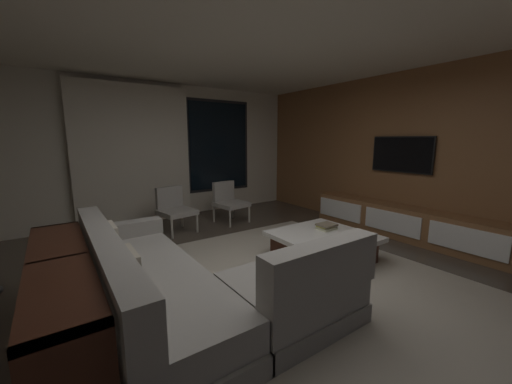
# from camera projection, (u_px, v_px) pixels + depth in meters

# --- Properties ---
(floor) EXTENTS (9.20, 9.20, 0.00)m
(floor) POSITION_uv_depth(u_px,v_px,m) (269.00, 285.00, 3.26)
(floor) COLOR #473D33
(back_wall_with_window) EXTENTS (6.60, 0.30, 2.70)m
(back_wall_with_window) POSITION_uv_depth(u_px,v_px,m) (158.00, 152.00, 5.91)
(back_wall_with_window) COLOR beige
(back_wall_with_window) RESTS_ON floor
(media_wall) EXTENTS (0.12, 7.80, 2.70)m
(media_wall) POSITION_uv_depth(u_px,v_px,m) (420.00, 155.00, 4.75)
(media_wall) COLOR brown
(media_wall) RESTS_ON floor
(ceiling) EXTENTS (8.20, 8.20, 0.00)m
(ceiling) POSITION_uv_depth(u_px,v_px,m) (272.00, 21.00, 2.79)
(ceiling) COLOR beige
(area_rug) EXTENTS (3.20, 3.80, 0.01)m
(area_rug) POSITION_uv_depth(u_px,v_px,m) (299.00, 280.00, 3.38)
(area_rug) COLOR #ADA391
(area_rug) RESTS_ON floor
(sectional_couch) EXTENTS (1.98, 2.50, 0.82)m
(sectional_couch) POSITION_uv_depth(u_px,v_px,m) (186.00, 287.00, 2.64)
(sectional_couch) COLOR gray
(sectional_couch) RESTS_ON floor
(coffee_table) EXTENTS (1.16, 1.16, 0.36)m
(coffee_table) POSITION_uv_depth(u_px,v_px,m) (323.00, 246.00, 3.92)
(coffee_table) COLOR #3F1F13
(coffee_table) RESTS_ON floor
(book_stack_on_coffee_table) EXTENTS (0.26, 0.21, 0.08)m
(book_stack_on_coffee_table) POSITION_uv_depth(u_px,v_px,m) (326.00, 226.00, 4.10)
(book_stack_on_coffee_table) COLOR beige
(book_stack_on_coffee_table) RESTS_ON coffee_table
(accent_chair_near_window) EXTENTS (0.62, 0.64, 0.78)m
(accent_chair_near_window) POSITION_uv_depth(u_px,v_px,m) (228.00, 200.00, 5.75)
(accent_chair_near_window) COLOR #B2ADA0
(accent_chair_near_window) RESTS_ON floor
(accent_chair_by_curtain) EXTENTS (0.63, 0.64, 0.78)m
(accent_chair_by_curtain) POSITION_uv_depth(u_px,v_px,m) (174.00, 207.00, 5.13)
(accent_chair_by_curtain) COLOR #B2ADA0
(accent_chair_by_curtain) RESTS_ON floor
(media_console) EXTENTS (0.46, 3.10, 0.52)m
(media_console) POSITION_uv_depth(u_px,v_px,m) (402.00, 223.00, 4.82)
(media_console) COLOR brown
(media_console) RESTS_ON floor
(mounted_tv) EXTENTS (0.05, 1.03, 0.60)m
(mounted_tv) POSITION_uv_depth(u_px,v_px,m) (402.00, 154.00, 4.89)
(mounted_tv) COLOR black
(console_table_behind_couch) EXTENTS (0.40, 2.10, 0.74)m
(console_table_behind_couch) POSITION_uv_depth(u_px,v_px,m) (63.00, 299.00, 2.21)
(console_table_behind_couch) COLOR #3F1F13
(console_table_behind_couch) RESTS_ON floor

